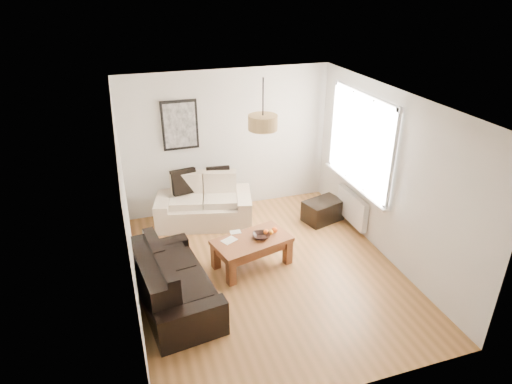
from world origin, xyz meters
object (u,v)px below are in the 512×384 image
object	(u,v)px
sofa_leather	(174,279)
coffee_table	(252,252)
loveseat_cream	(204,201)
ottoman	(323,211)

from	to	relation	value
sofa_leather	coffee_table	xyz separation A→B (m)	(1.24, 0.49, -0.15)
sofa_leather	loveseat_cream	bearing A→B (deg)	-29.92
coffee_table	ottoman	xyz separation A→B (m)	(1.64, 0.93, -0.04)
coffee_table	ottoman	bearing A→B (deg)	29.72
loveseat_cream	ottoman	world-z (taller)	loveseat_cream
sofa_leather	ottoman	bearing A→B (deg)	-71.26
loveseat_cream	sofa_leather	size ratio (longest dim) A/B	0.94
coffee_table	ottoman	size ratio (longest dim) A/B	1.68
loveseat_cream	coffee_table	size ratio (longest dim) A/B	1.46
sofa_leather	coffee_table	world-z (taller)	sofa_leather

